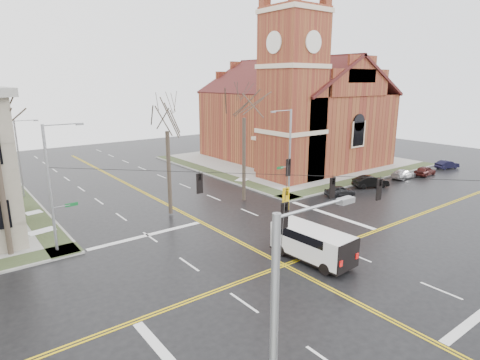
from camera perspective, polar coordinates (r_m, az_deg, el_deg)
ground at (r=27.47m, az=6.35°, el=-11.95°), size 120.00×120.00×0.00m
sidewalks at (r=27.44m, az=6.35°, el=-11.81°), size 80.00×80.00×0.17m
road_markings at (r=27.47m, az=6.35°, el=-11.94°), size 100.00×100.00×0.01m
church at (r=59.84m, az=7.43°, el=10.54°), size 24.28×27.48×27.50m
signal_pole_ne at (r=41.45m, az=6.93°, el=4.17°), size 2.75×0.22×9.00m
signal_pole_nw at (r=30.61m, az=-25.15°, el=-0.63°), size 2.75×0.22×9.00m
span_wires at (r=25.38m, az=6.72°, el=0.74°), size 23.02×23.02×0.03m
traffic_signals at (r=25.10m, az=7.73°, el=-1.21°), size 8.21×8.26×1.30m
streetlight_north_a at (r=46.77m, az=-28.79°, el=3.05°), size 2.30×0.20×8.00m
cargo_van at (r=28.03m, az=9.85°, el=-8.56°), size 2.62×6.02×2.24m
parked_car_a at (r=43.80m, az=14.03°, el=-1.50°), size 3.58×2.38×1.13m
parked_car_b at (r=48.27m, az=18.09°, el=-0.21°), size 4.33×2.99×1.35m
parked_car_c at (r=54.14m, az=22.24°, el=0.81°), size 3.91×1.59×1.13m
parked_car_d at (r=56.86m, az=24.83°, el=1.20°), size 3.68×1.60×1.23m
parked_car_e at (r=62.62m, az=27.37°, el=1.98°), size 3.74×2.08×1.17m
tree_nw_near at (r=35.59m, az=-10.36°, el=7.64°), size 4.00×4.00×11.28m
tree_ne at (r=39.16m, az=0.58°, el=9.62°), size 4.00×4.00×12.41m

